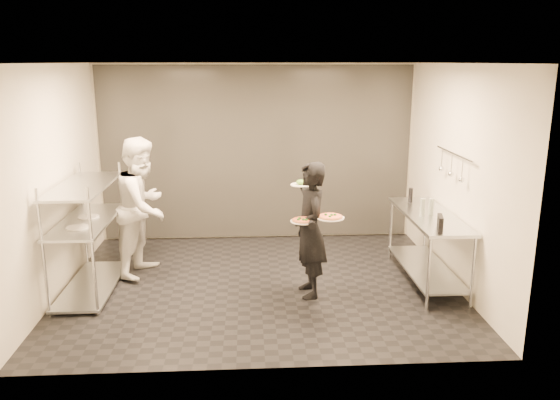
{
  "coord_description": "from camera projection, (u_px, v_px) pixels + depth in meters",
  "views": [
    {
      "loc": [
        -0.13,
        -6.61,
        2.82
      ],
      "look_at": [
        0.26,
        0.13,
        1.1
      ],
      "focal_mm": 35.0,
      "sensor_mm": 36.0,
      "label": 1
    }
  ],
  "objects": [
    {
      "name": "chef",
      "position": [
        143.0,
        207.0,
        7.3
      ],
      "size": [
        0.93,
        1.07,
        1.87
      ],
      "primitive_type": "imported",
      "rotation": [
        0.0,
        0.0,
        1.29
      ],
      "color": "white",
      "rests_on": "ground"
    },
    {
      "name": "salad_plate",
      "position": [
        301.0,
        183.0,
        6.81
      ],
      "size": [
        0.26,
        0.26,
        0.07
      ],
      "color": "white",
      "rests_on": "waiter"
    },
    {
      "name": "bottle_clear",
      "position": [
        431.0,
        207.0,
        6.92
      ],
      "size": [
        0.06,
        0.06,
        0.21
      ],
      "primitive_type": "cylinder",
      "color": "gray",
      "rests_on": "prep_counter"
    },
    {
      "name": "room_shell",
      "position": [
        258.0,
        162.0,
        7.89
      ],
      "size": [
        5.0,
        4.0,
        2.8
      ],
      "color": "black",
      "rests_on": "ground"
    },
    {
      "name": "utensil_rail",
      "position": [
        452.0,
        166.0,
        6.85
      ],
      "size": [
        0.07,
        1.2,
        0.31
      ],
      "color": "silver",
      "rests_on": "room_shell"
    },
    {
      "name": "bottle_dark",
      "position": [
        411.0,
        195.0,
        7.55
      ],
      "size": [
        0.06,
        0.06,
        0.2
      ],
      "primitive_type": "cylinder",
      "color": "black",
      "rests_on": "prep_counter"
    },
    {
      "name": "waiter",
      "position": [
        310.0,
        230.0,
        6.61
      ],
      "size": [
        0.48,
        0.66,
        1.67
      ],
      "primitive_type": "imported",
      "rotation": [
        0.0,
        0.0,
        -1.43
      ],
      "color": "black",
      "rests_on": "ground"
    },
    {
      "name": "pass_rack",
      "position": [
        87.0,
        231.0,
        6.78
      ],
      "size": [
        0.6,
        1.6,
        1.5
      ],
      "color": "silver",
      "rests_on": "ground"
    },
    {
      "name": "pizza_plate_near",
      "position": [
        303.0,
        220.0,
        6.36
      ],
      "size": [
        0.29,
        0.29,
        0.05
      ],
      "color": "white",
      "rests_on": "waiter"
    },
    {
      "name": "prep_counter",
      "position": [
        428.0,
        236.0,
        7.07
      ],
      "size": [
        0.6,
        1.8,
        0.92
      ],
      "color": "silver",
      "rests_on": "ground"
    },
    {
      "name": "pos_monitor",
      "position": [
        440.0,
        223.0,
        6.27
      ],
      "size": [
        0.11,
        0.26,
        0.18
      ],
      "primitive_type": "cube",
      "rotation": [
        0.0,
        0.0,
        -0.25
      ],
      "color": "black",
      "rests_on": "prep_counter"
    },
    {
      "name": "pizza_plate_far",
      "position": [
        330.0,
        217.0,
        6.32
      ],
      "size": [
        0.32,
        0.32,
        0.05
      ],
      "color": "white",
      "rests_on": "waiter"
    },
    {
      "name": "bottle_green",
      "position": [
        422.0,
        207.0,
        6.86
      ],
      "size": [
        0.06,
        0.06,
        0.23
      ],
      "primitive_type": "cylinder",
      "color": "gray",
      "rests_on": "prep_counter"
    }
  ]
}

